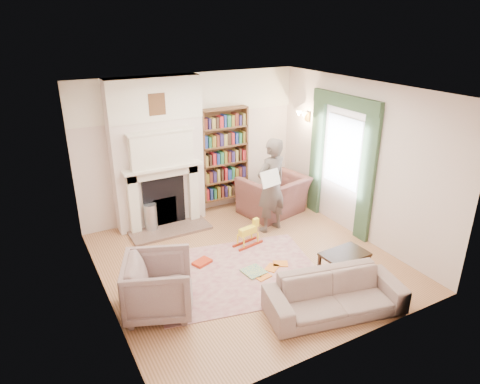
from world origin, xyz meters
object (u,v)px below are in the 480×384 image
man_reading (271,186)px  rocking_horse (248,234)px  paraffin_heater (151,218)px  sofa (335,295)px  coffee_table (344,266)px  armchair_left (159,286)px  armchair_reading (273,195)px  bookcase (224,154)px

man_reading → rocking_horse: bearing=14.4°
paraffin_heater → sofa: bearing=-67.5°
coffee_table → paraffin_heater: (-2.10, 2.95, 0.05)m
armchair_left → paraffin_heater: armchair_left is taller
sofa → man_reading: 2.62m
armchair_reading → man_reading: man_reading is taller
armchair_left → paraffin_heater: bearing=6.6°
man_reading → bookcase: bearing=-89.6°
sofa → rocking_horse: (-0.13, 2.16, -0.04)m
armchair_reading → bookcase: bearing=-57.7°
sofa → coffee_table: bearing=53.5°
coffee_table → rocking_horse: size_ratio=1.30×
sofa → paraffin_heater: 3.80m
man_reading → coffee_table: man_reading is taller
sofa → man_reading: man_reading is taller
sofa → armchair_reading: bearing=84.9°
rocking_horse → armchair_reading: bearing=29.0°
man_reading → rocking_horse: size_ratio=3.34×
bookcase → armchair_reading: (0.74, -0.74, -0.78)m
man_reading → coffee_table: bearing=81.2°
sofa → paraffin_heater: (-1.45, 3.51, 0.00)m
sofa → man_reading: size_ratio=1.04×
rocking_horse → bookcase: bearing=66.4°
bookcase → rocking_horse: (-0.38, -1.67, -0.94)m
bookcase → rocking_horse: 1.95m
rocking_horse → man_reading: bearing=15.6°
bookcase → coffee_table: (0.39, -3.27, -0.95)m
armchair_left → rocking_horse: 2.20m
coffee_table → rocking_horse: bearing=113.3°
coffee_table → man_reading: bearing=90.5°
paraffin_heater → bookcase: bearing=10.5°
bookcase → armchair_reading: 1.30m
armchair_reading → sofa: size_ratio=0.64×
man_reading → rocking_horse: 1.00m
armchair_reading → rocking_horse: 1.47m
bookcase → armchair_left: bearing=-131.1°
armchair_left → sofa: size_ratio=0.48×
man_reading → armchair_left: bearing=15.2°
armchair_left → man_reading: (2.62, 1.34, 0.49)m
sofa → coffee_table: sofa is taller
coffee_table → bookcase: bearing=94.3°
armchair_left → sofa: (2.08, -1.15, -0.14)m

